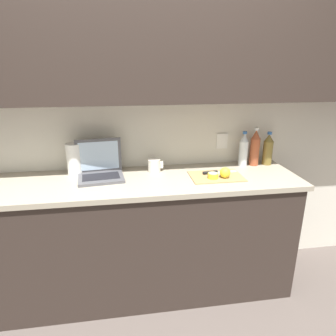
{
  "coord_description": "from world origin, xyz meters",
  "views": [
    {
      "loc": [
        -0.13,
        -1.93,
        1.66
      ],
      "look_at": [
        0.16,
        -0.01,
        0.99
      ],
      "focal_mm": 32.0,
      "sensor_mm": 36.0,
      "label": 1
    }
  ],
  "objects_px": {
    "cutting_board": "(216,176)",
    "bottle_green_soda": "(243,150)",
    "bottle_water_clear": "(268,150)",
    "paper_towel_roll": "(75,159)",
    "lemon_whole_beside": "(225,173)",
    "bottle_oil_tall": "(255,148)",
    "knife": "(214,172)",
    "measuring_cup": "(154,166)",
    "laptop": "(100,169)",
    "lemon_half_cut": "(213,176)"
  },
  "relations": [
    {
      "from": "lemon_whole_beside",
      "to": "knife",
      "type": "bearing_deg",
      "value": 117.26
    },
    {
      "from": "cutting_board",
      "to": "bottle_oil_tall",
      "type": "bearing_deg",
      "value": 30.27
    },
    {
      "from": "knife",
      "to": "laptop",
      "type": "bearing_deg",
      "value": 166.21
    },
    {
      "from": "knife",
      "to": "bottle_water_clear",
      "type": "relative_size",
      "value": 1.01
    },
    {
      "from": "bottle_water_clear",
      "to": "knife",
      "type": "bearing_deg",
      "value": -160.88
    },
    {
      "from": "laptop",
      "to": "cutting_board",
      "type": "distance_m",
      "value": 0.82
    },
    {
      "from": "lemon_half_cut",
      "to": "measuring_cup",
      "type": "distance_m",
      "value": 0.44
    },
    {
      "from": "lemon_half_cut",
      "to": "bottle_oil_tall",
      "type": "bearing_deg",
      "value": 32.41
    },
    {
      "from": "lemon_half_cut",
      "to": "bottle_oil_tall",
      "type": "distance_m",
      "value": 0.5
    },
    {
      "from": "laptop",
      "to": "lemon_whole_beside",
      "type": "distance_m",
      "value": 0.87
    },
    {
      "from": "bottle_water_clear",
      "to": "paper_towel_roll",
      "type": "relative_size",
      "value": 1.15
    },
    {
      "from": "lemon_whole_beside",
      "to": "measuring_cup",
      "type": "relative_size",
      "value": 0.66
    },
    {
      "from": "lemon_whole_beside",
      "to": "paper_towel_roll",
      "type": "xyz_separation_m",
      "value": [
        -1.04,
        0.25,
        0.07
      ]
    },
    {
      "from": "bottle_green_soda",
      "to": "paper_towel_roll",
      "type": "distance_m",
      "value": 1.27
    },
    {
      "from": "bottle_water_clear",
      "to": "measuring_cup",
      "type": "relative_size",
      "value": 2.31
    },
    {
      "from": "lemon_half_cut",
      "to": "bottle_green_soda",
      "type": "relative_size",
      "value": 0.26
    },
    {
      "from": "knife",
      "to": "paper_towel_roll",
      "type": "distance_m",
      "value": 1.0
    },
    {
      "from": "laptop",
      "to": "paper_towel_roll",
      "type": "relative_size",
      "value": 1.48
    },
    {
      "from": "bottle_water_clear",
      "to": "paper_towel_roll",
      "type": "height_order",
      "value": "bottle_water_clear"
    },
    {
      "from": "laptop",
      "to": "bottle_water_clear",
      "type": "height_order",
      "value": "bottle_water_clear"
    },
    {
      "from": "cutting_board",
      "to": "lemon_half_cut",
      "type": "xyz_separation_m",
      "value": [
        -0.04,
        -0.04,
        0.02
      ]
    },
    {
      "from": "bottle_oil_tall",
      "to": "cutting_board",
      "type": "bearing_deg",
      "value": -149.73
    },
    {
      "from": "lemon_half_cut",
      "to": "bottle_green_soda",
      "type": "xyz_separation_m",
      "value": [
        0.32,
        0.26,
        0.1
      ]
    },
    {
      "from": "knife",
      "to": "lemon_whole_beside",
      "type": "xyz_separation_m",
      "value": [
        0.05,
        -0.09,
        0.03
      ]
    },
    {
      "from": "lemon_whole_beside",
      "to": "bottle_oil_tall",
      "type": "height_order",
      "value": "bottle_oil_tall"
    },
    {
      "from": "bottle_green_soda",
      "to": "paper_towel_roll",
      "type": "xyz_separation_m",
      "value": [
        -1.27,
        -0.01,
        -0.01
      ]
    },
    {
      "from": "paper_towel_roll",
      "to": "lemon_half_cut",
      "type": "bearing_deg",
      "value": -14.79
    },
    {
      "from": "laptop",
      "to": "bottle_water_clear",
      "type": "distance_m",
      "value": 1.3
    },
    {
      "from": "cutting_board",
      "to": "knife",
      "type": "relative_size",
      "value": 1.39
    },
    {
      "from": "laptop",
      "to": "bottle_water_clear",
      "type": "xyz_separation_m",
      "value": [
        1.29,
        0.1,
        0.06
      ]
    },
    {
      "from": "cutting_board",
      "to": "bottle_green_soda",
      "type": "xyz_separation_m",
      "value": [
        0.28,
        0.22,
        0.12
      ]
    },
    {
      "from": "knife",
      "to": "lemon_whole_beside",
      "type": "relative_size",
      "value": 3.54
    },
    {
      "from": "knife",
      "to": "paper_towel_roll",
      "type": "bearing_deg",
      "value": 162.29
    },
    {
      "from": "cutting_board",
      "to": "knife",
      "type": "height_order",
      "value": "knife"
    },
    {
      "from": "cutting_board",
      "to": "knife",
      "type": "bearing_deg",
      "value": 91.02
    },
    {
      "from": "lemon_half_cut",
      "to": "measuring_cup",
      "type": "xyz_separation_m",
      "value": [
        -0.38,
        0.22,
        0.02
      ]
    },
    {
      "from": "cutting_board",
      "to": "lemon_whole_beside",
      "type": "height_order",
      "value": "lemon_whole_beside"
    },
    {
      "from": "lemon_half_cut",
      "to": "measuring_cup",
      "type": "height_order",
      "value": "measuring_cup"
    },
    {
      "from": "bottle_green_soda",
      "to": "lemon_whole_beside",
      "type": "bearing_deg",
      "value": -131.67
    },
    {
      "from": "knife",
      "to": "lemon_half_cut",
      "type": "relative_size",
      "value": 3.66
    },
    {
      "from": "knife",
      "to": "bottle_oil_tall",
      "type": "relative_size",
      "value": 0.89
    },
    {
      "from": "laptop",
      "to": "paper_towel_roll",
      "type": "bearing_deg",
      "value": 148.16
    },
    {
      "from": "laptop",
      "to": "bottle_water_clear",
      "type": "bearing_deg",
      "value": -2.22
    },
    {
      "from": "bottle_green_soda",
      "to": "bottle_water_clear",
      "type": "height_order",
      "value": "bottle_green_soda"
    },
    {
      "from": "cutting_board",
      "to": "measuring_cup",
      "type": "distance_m",
      "value": 0.46
    },
    {
      "from": "lemon_half_cut",
      "to": "bottle_water_clear",
      "type": "xyz_separation_m",
      "value": [
        0.52,
        0.26,
        0.09
      ]
    },
    {
      "from": "lemon_half_cut",
      "to": "paper_towel_roll",
      "type": "bearing_deg",
      "value": 165.21
    },
    {
      "from": "lemon_whole_beside",
      "to": "paper_towel_roll",
      "type": "height_order",
      "value": "paper_towel_roll"
    },
    {
      "from": "bottle_green_soda",
      "to": "measuring_cup",
      "type": "relative_size",
      "value": 2.4
    },
    {
      "from": "bottle_oil_tall",
      "to": "laptop",
      "type": "bearing_deg",
      "value": -175.41
    }
  ]
}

